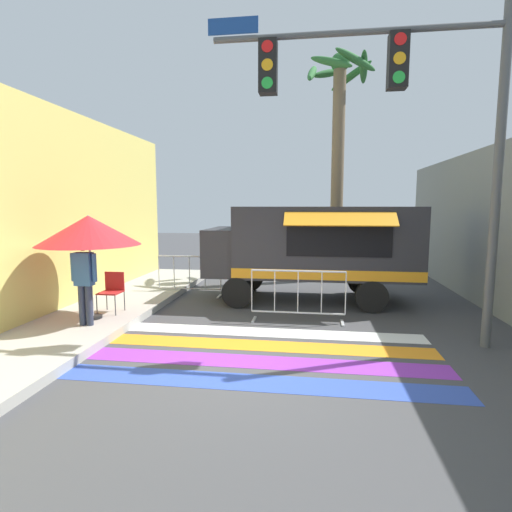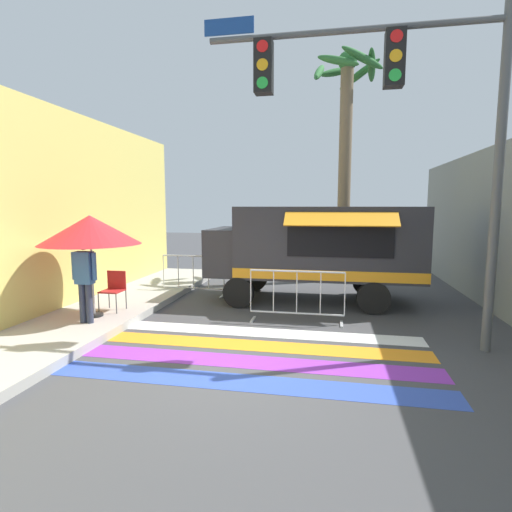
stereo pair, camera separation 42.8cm
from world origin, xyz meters
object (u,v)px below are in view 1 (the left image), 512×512
Objects in this scene: patio_umbrella at (89,231)px; palm_tree at (338,135)px; barricade_side at (190,276)px; folding_chair at (112,288)px; vendor_person at (84,277)px; food_truck at (309,244)px; traffic_signal_pole at (398,104)px; barricade_front at (298,296)px.

patio_umbrella is 0.29× the size of palm_tree.
patio_umbrella reaches higher than barricade_side.
vendor_person is (-0.02, -1.04, 0.44)m from folding_chair.
food_truck reaches higher than folding_chair.
vendor_person is (-5.78, -0.25, -3.09)m from traffic_signal_pole.
barricade_front is at bearing 15.39° from vendor_person.
folding_chair is (0.14, 0.58, -1.31)m from patio_umbrella.
patio_umbrella reaches higher than barricade_front.
food_truck is at bearing -1.11° from barricade_side.
barricade_front is at bearing -95.80° from food_truck.
patio_umbrella is 3.53m from barricade_side.
palm_tree is at bearing 36.91° from barricade_side.
folding_chair is at bearing 76.15° from patio_umbrella.
palm_tree is at bearing 49.72° from folding_chair.
traffic_signal_pole reaches higher than folding_chair.
folding_chair is at bearing 172.19° from traffic_signal_pole.
traffic_signal_pole is 2.73× the size of patio_umbrella.
barricade_front is 6.83m from palm_tree.
food_truck is 4.66m from palm_tree.
folding_chair is 4.09m from barricade_front.
traffic_signal_pole is at bearing -0.31° from vendor_person.
barricade_side is at bearing -143.09° from palm_tree.
vendor_person is at bearing -128.12° from palm_tree.
patio_umbrella is at bearing -130.84° from palm_tree.
patio_umbrella reaches higher than folding_chair.
folding_chair is 8.62m from palm_tree.
vendor_person is 3.66m from barricade_side.
food_truck is 3.16× the size of vendor_person.
food_truck is 5.34m from patio_umbrella.
patio_umbrella is 1.26× the size of vendor_person.
barricade_front is at bearing -34.66° from barricade_side.
food_truck is 2.50× the size of patio_umbrella.
traffic_signal_pole is 6.39m from palm_tree.
patio_umbrella is 1.05× the size of barricade_front.
barricade_side is at bearing 145.34° from barricade_front.
palm_tree is at bearing 49.16° from patio_umbrella.
food_truck is 2.28m from barricade_front.
food_truck is 3.42m from barricade_side.
vendor_person reaches higher than barricade_side.
barricade_front is (4.08, 0.30, -0.12)m from folding_chair.
barricade_front is (-0.21, -2.06, -0.95)m from food_truck.
folding_chair is (-5.77, 0.79, -3.53)m from traffic_signal_pole.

